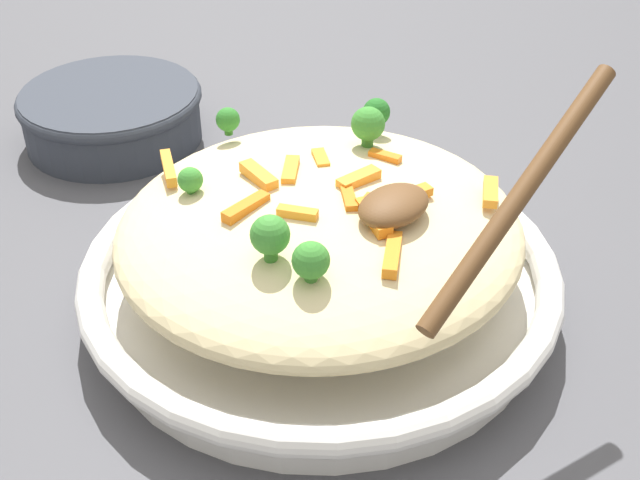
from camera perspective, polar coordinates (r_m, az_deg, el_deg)
ground_plane at (r=0.64m, az=0.00°, el=-4.33°), size 2.40×2.40×0.00m
serving_bowl at (r=0.62m, az=0.00°, el=-2.61°), size 0.35×0.35×0.04m
pasta_mound at (r=0.60m, az=0.00°, el=0.75°), size 0.29×0.28×0.06m
carrot_piece_0 at (r=0.60m, az=11.41°, el=3.20°), size 0.03×0.03×0.01m
carrot_piece_1 at (r=0.60m, az=-4.16°, el=4.35°), size 0.02×0.04×0.01m
carrot_piece_2 at (r=0.58m, az=1.90°, el=3.00°), size 0.03×0.03×0.01m
carrot_piece_3 at (r=0.55m, az=3.32°, el=1.34°), size 0.03×0.04×0.01m
carrot_piece_4 at (r=0.61m, az=-2.00°, el=4.72°), size 0.03×0.03×0.01m
carrot_piece_5 at (r=0.53m, az=4.89°, el=-0.98°), size 0.04×0.03×0.01m
carrot_piece_6 at (r=0.63m, az=-10.17°, el=4.80°), size 0.03×0.04×0.01m
carrot_piece_7 at (r=0.57m, az=-5.01°, el=2.19°), size 0.04×0.01×0.01m
carrot_piece_8 at (r=0.56m, az=-1.53°, el=1.80°), size 0.02×0.03×0.01m
carrot_piece_9 at (r=0.58m, az=5.91°, el=2.96°), size 0.04×0.02×0.01m
carrot_piece_10 at (r=0.57m, az=4.31°, el=2.47°), size 0.01×0.03×0.01m
carrot_piece_11 at (r=0.63m, az=0.05°, el=5.46°), size 0.02×0.03×0.01m
carrot_piece_12 at (r=0.59m, az=2.62°, el=4.13°), size 0.03×0.02×0.01m
carrot_piece_13 at (r=0.63m, az=4.56°, el=5.53°), size 0.01×0.03×0.01m
broccoli_floret_0 at (r=0.60m, az=-8.73°, el=4.01°), size 0.02×0.02×0.02m
broccoli_floret_1 at (r=0.52m, az=-3.38°, el=0.30°), size 0.03×0.03×0.03m
broccoli_floret_2 at (r=0.51m, az=-0.62°, el=-1.41°), size 0.02×0.02×0.03m
broccoli_floret_3 at (r=0.67m, az=-6.23°, el=8.04°), size 0.02×0.02×0.02m
broccoli_floret_4 at (r=0.64m, az=3.25°, el=7.76°), size 0.03×0.03×0.03m
broccoli_floret_5 at (r=0.67m, az=3.82°, el=8.56°), size 0.02×0.02×0.03m
serving_spoon at (r=0.53m, az=8.22°, el=2.60°), size 0.18×0.11×0.11m
companion_bowl at (r=0.86m, az=-13.85°, el=8.40°), size 0.18×0.18×0.05m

